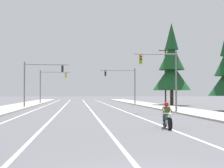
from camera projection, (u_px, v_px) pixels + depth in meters
lane_stripe_center at (88, 106)px, 52.19m from camera, size 0.16×100.00×0.01m
lane_stripe_left at (64, 106)px, 51.84m from camera, size 0.16×100.00×0.01m
lane_stripe_right at (110, 106)px, 52.53m from camera, size 0.16×100.00×0.01m
lane_stripe_far_left at (45, 106)px, 51.54m from camera, size 0.16×100.00×0.01m
sidewalk_kerb_right at (160, 107)px, 48.23m from camera, size 4.40×110.00×0.14m
sidewalk_kerb_left at (14, 107)px, 46.20m from camera, size 4.40×110.00×0.14m
motorcycle_with_rider at (167, 118)px, 18.97m from camera, size 0.70×2.19×1.46m
traffic_signal_near_right at (164, 72)px, 34.33m from camera, size 4.29×0.37×6.20m
traffic_signal_near_left at (38, 77)px, 46.85m from camera, size 6.08×0.55×6.20m
traffic_signal_mid_right at (125, 80)px, 58.83m from camera, size 6.06×0.37×6.20m
traffic_signal_mid_left at (49, 81)px, 63.85m from camera, size 5.61×0.45×6.20m
utility_pole_right_far at (165, 75)px, 55.86m from camera, size 2.16×0.26×9.26m
conifer_tree_right_verge_far at (172, 67)px, 53.97m from camera, size 5.92×5.92×13.03m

